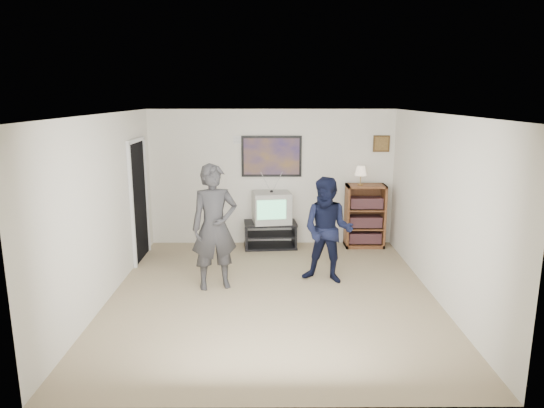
{
  "coord_description": "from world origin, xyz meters",
  "views": [
    {
      "loc": [
        -0.03,
        -6.34,
        2.73
      ],
      "look_at": [
        0.0,
        0.73,
        1.15
      ],
      "focal_mm": 32.0,
      "sensor_mm": 36.0,
      "label": 1
    }
  ],
  "objects_px": {
    "media_stand": "(270,235)",
    "crt_television": "(272,207)",
    "bookshelf": "(365,216)",
    "person_tall": "(215,227)",
    "person_short": "(328,231)"
  },
  "relations": [
    {
      "from": "person_short",
      "to": "person_tall",
      "type": "bearing_deg",
      "value": -153.71
    },
    {
      "from": "crt_television",
      "to": "person_tall",
      "type": "height_order",
      "value": "person_tall"
    },
    {
      "from": "media_stand",
      "to": "person_short",
      "type": "relative_size",
      "value": 0.62
    },
    {
      "from": "media_stand",
      "to": "person_tall",
      "type": "xyz_separation_m",
      "value": [
        -0.8,
        -1.91,
        0.67
      ]
    },
    {
      "from": "media_stand",
      "to": "crt_television",
      "type": "distance_m",
      "value": 0.52
    },
    {
      "from": "crt_television",
      "to": "person_short",
      "type": "xyz_separation_m",
      "value": [
        0.82,
        -1.7,
        0.04
      ]
    },
    {
      "from": "media_stand",
      "to": "bookshelf",
      "type": "xyz_separation_m",
      "value": [
        1.74,
        0.05,
        0.34
      ]
    },
    {
      "from": "crt_television",
      "to": "person_short",
      "type": "relative_size",
      "value": 0.42
    },
    {
      "from": "media_stand",
      "to": "bookshelf",
      "type": "bearing_deg",
      "value": -2.96
    },
    {
      "from": "media_stand",
      "to": "crt_television",
      "type": "xyz_separation_m",
      "value": [
        0.02,
        0.0,
        0.52
      ]
    },
    {
      "from": "media_stand",
      "to": "person_short",
      "type": "xyz_separation_m",
      "value": [
        0.85,
        -1.7,
        0.55
      ]
    },
    {
      "from": "media_stand",
      "to": "crt_television",
      "type": "relative_size",
      "value": 1.5
    },
    {
      "from": "person_tall",
      "to": "person_short",
      "type": "height_order",
      "value": "person_tall"
    },
    {
      "from": "bookshelf",
      "to": "crt_television",
      "type": "bearing_deg",
      "value": -178.33
    },
    {
      "from": "media_stand",
      "to": "person_tall",
      "type": "relative_size",
      "value": 0.55
    }
  ]
}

